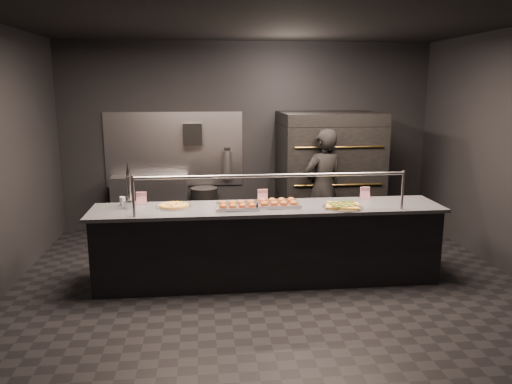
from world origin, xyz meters
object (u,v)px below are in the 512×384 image
beer_tap (129,195)px  trash_bin (204,209)px  towel_dispenser (193,134)px  pizza_oven (328,173)px  square_pizza (343,206)px  worker (323,189)px  service_counter (268,244)px  slider_tray_b (278,203)px  slider_tray_a (237,206)px  round_pizza (174,206)px  fire_extinguisher (227,164)px  prep_shelf (151,204)px

beer_tap → trash_bin: bearing=67.9°
towel_dispenser → beer_tap: size_ratio=0.65×
pizza_oven → square_pizza: 2.08m
pizza_oven → beer_tap: (-2.80, -1.81, 0.11)m
worker → pizza_oven: bearing=-129.9°
worker → trash_bin: bearing=-50.8°
service_counter → slider_tray_b: size_ratio=7.45×
service_counter → trash_bin: bearing=108.4°
beer_tap → slider_tray_a: bearing=-6.5°
pizza_oven → worker: size_ratio=1.11×
worker → square_pizza: bearing=65.6°
service_counter → beer_tap: bearing=176.6°
service_counter → square_pizza: 0.98m
towel_dispenser → square_pizza: 3.14m
beer_tap → trash_bin: size_ratio=0.76×
round_pizza → square_pizza: 1.96m
fire_extinguisher → trash_bin: size_ratio=0.71×
round_pizza → prep_shelf: bearing=102.7°
pizza_oven → towel_dispenser: bearing=166.9°
trash_bin → fire_extinguisher: bearing=24.9°
beer_tap → slider_tray_b: 1.72m
prep_shelf → trash_bin: (0.86, -0.10, -0.10)m
prep_shelf → slider_tray_b: slider_tray_b is taller
pizza_oven → service_counter: bearing=-122.3°
prep_shelf → square_pizza: bearing=-45.2°
pizza_oven → beer_tap: pizza_oven is taller
slider_tray_b → pizza_oven: bearing=60.1°
towel_dispenser → trash_bin: 1.22m
pizza_oven → towel_dispenser: (-2.10, 0.49, 0.58)m
worker → slider_tray_b: bearing=35.0°
trash_bin → service_counter: bearing=-71.6°
service_counter → pizza_oven: bearing=57.7°
prep_shelf → slider_tray_a: (1.23, -2.37, 0.50)m
prep_shelf → slider_tray_b: bearing=-53.2°
beer_tap → worker: bearing=23.7°
service_counter → slider_tray_a: service_counter is taller
service_counter → prep_shelf: (-1.60, 2.32, -0.01)m
prep_shelf → square_pizza: square_pizza is taller
pizza_oven → round_pizza: 2.92m
towel_dispenser → fire_extinguisher: size_ratio=0.69×
service_counter → square_pizza: (0.85, -0.15, 0.47)m
service_counter → pizza_oven: (1.20, 1.90, 0.50)m
service_counter → towel_dispenser: 2.78m
fire_extinguisher → slider_tray_b: bearing=-78.9°
fire_extinguisher → square_pizza: size_ratio=1.06×
pizza_oven → slider_tray_a: pizza_oven is taller
pizza_oven → slider_tray_a: 2.50m
beer_tap → square_pizza: size_ratio=1.14×
fire_extinguisher → slider_tray_b: size_ratio=0.92×
service_counter → trash_bin: service_counter is taller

